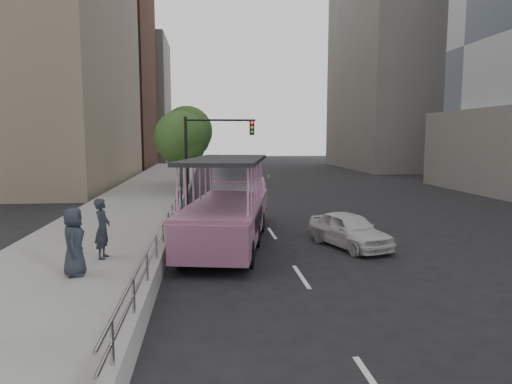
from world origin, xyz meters
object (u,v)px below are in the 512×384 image
at_px(pedestrian_far, 74,242).
at_px(street_tree_near, 182,140).
at_px(duck_boat, 231,209).
at_px(car, 349,230).
at_px(pedestrian_near, 102,229).
at_px(street_tree_far, 188,133).
at_px(parking_sign, 181,185).
at_px(traffic_signal, 206,146).

distance_m(pedestrian_far, street_tree_near, 18.38).
relative_size(duck_boat, pedestrian_far, 5.45).
bearing_deg(car, pedestrian_far, -176.75).
bearing_deg(car, pedestrian_near, 173.43).
bearing_deg(pedestrian_far, street_tree_near, -12.98).
distance_m(duck_boat, street_tree_far, 19.33).
distance_m(duck_boat, pedestrian_near, 5.38).
bearing_deg(pedestrian_near, parking_sign, -7.14).
bearing_deg(street_tree_far, traffic_signal, -81.57).
bearing_deg(parking_sign, pedestrian_near, -101.81).
relative_size(duck_boat, pedestrian_near, 5.42).
relative_size(parking_sign, street_tree_near, 0.44).
distance_m(car, street_tree_near, 16.40).
bearing_deg(pedestrian_far, traffic_signal, -20.45).
height_order(parking_sign, traffic_signal, traffic_signal).
bearing_deg(duck_boat, pedestrian_far, -131.20).
relative_size(duck_boat, car, 2.69).
height_order(duck_boat, traffic_signal, traffic_signal).
xyz_separation_m(car, parking_sign, (-6.48, 7.34, 0.94)).
distance_m(duck_boat, pedestrian_far, 6.85).
bearing_deg(parking_sign, street_tree_near, 92.41).
relative_size(pedestrian_far, street_tree_far, 0.29).
xyz_separation_m(car, pedestrian_near, (-8.39, -1.78, 0.59)).
distance_m(duck_boat, traffic_signal, 9.82).
height_order(pedestrian_near, street_tree_far, street_tree_far).
bearing_deg(car, street_tree_far, 89.20).
bearing_deg(traffic_signal, car, -65.04).
xyz_separation_m(duck_boat, car, (4.25, -1.65, -0.57)).
bearing_deg(parking_sign, street_tree_far, 90.45).
distance_m(pedestrian_near, street_tree_near, 16.64).
distance_m(street_tree_near, street_tree_far, 6.02).
bearing_deg(parking_sign, traffic_signal, 71.28).
bearing_deg(street_tree_near, duck_boat, -78.90).
distance_m(parking_sign, street_tree_near, 7.59).
bearing_deg(parking_sign, car, -48.54).
relative_size(parking_sign, street_tree_far, 0.39).
bearing_deg(street_tree_near, pedestrian_far, -96.22).
bearing_deg(pedestrian_near, car, -73.35).
bearing_deg(street_tree_far, parking_sign, -89.55).
xyz_separation_m(duck_boat, street_tree_far, (-2.34, 18.94, 3.09)).
bearing_deg(pedestrian_near, pedestrian_far, 172.57).
bearing_deg(duck_boat, traffic_signal, 95.65).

